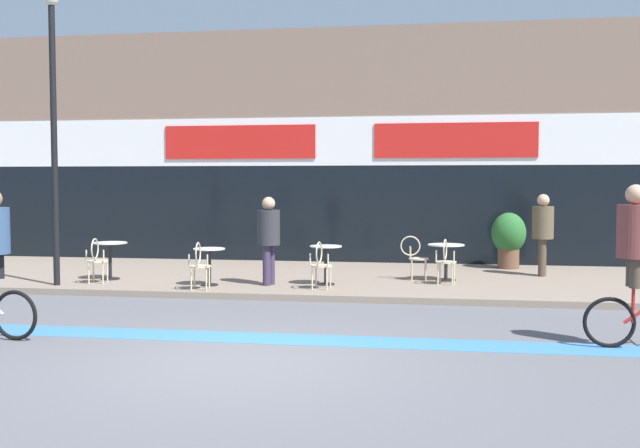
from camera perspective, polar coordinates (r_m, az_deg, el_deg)
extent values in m
plane|color=#5B5B60|center=(9.01, -6.42, -10.47)|extent=(120.00, 120.00, 0.00)
cube|color=gray|center=(15.99, 0.63, -4.17)|extent=(40.00, 5.50, 0.12)
cube|color=#7F6656|center=(20.58, 2.63, 5.60)|extent=(40.00, 4.00, 5.93)
cube|color=black|center=(18.62, 1.91, 0.78)|extent=(38.80, 0.10, 2.40)
cube|color=white|center=(18.65, 1.93, 6.32)|extent=(39.20, 0.14, 1.20)
cube|color=red|center=(19.11, -6.14, 6.23)|extent=(3.90, 0.08, 0.84)
cube|color=red|center=(18.43, 10.25, 6.30)|extent=(3.90, 0.08, 0.84)
cube|color=#3D7AB7|center=(10.31, -4.32, -8.67)|extent=(36.00, 0.70, 0.01)
cylinder|color=black|center=(15.98, -15.68, -4.04)|extent=(0.38, 0.38, 0.02)
cylinder|color=black|center=(15.94, -15.70, -2.76)|extent=(0.07, 0.07, 0.74)
cylinder|color=silver|center=(15.90, -15.72, -1.40)|extent=(0.70, 0.70, 0.02)
cylinder|color=black|center=(14.65, -8.42, -4.61)|extent=(0.34, 0.34, 0.02)
cylinder|color=black|center=(14.61, -8.43, -3.30)|extent=(0.07, 0.07, 0.70)
cylinder|color=silver|center=(14.57, -8.45, -1.89)|extent=(0.61, 0.61, 0.02)
cylinder|color=black|center=(14.60, 0.45, -4.60)|extent=(0.34, 0.34, 0.02)
cylinder|color=black|center=(14.55, 0.45, -3.21)|extent=(0.07, 0.07, 0.74)
cylinder|color=silver|center=(14.51, 0.45, -1.71)|extent=(0.62, 0.62, 0.02)
cylinder|color=black|center=(15.42, 9.56, -4.22)|extent=(0.40, 0.40, 0.02)
cylinder|color=black|center=(15.38, 9.58, -2.95)|extent=(0.07, 0.07, 0.71)
cylinder|color=silver|center=(15.35, 9.59, -1.58)|extent=(0.73, 0.73, 0.02)
cylinder|color=beige|center=(15.44, -16.56, -2.73)|extent=(0.45, 0.45, 0.03)
cylinder|color=beige|center=(15.64, -16.88, -3.49)|extent=(0.03, 0.03, 0.42)
cylinder|color=beige|center=(15.55, -15.90, -3.51)|extent=(0.03, 0.03, 0.42)
cylinder|color=beige|center=(15.37, -17.21, -3.61)|extent=(0.03, 0.03, 0.42)
cylinder|color=beige|center=(15.28, -16.22, -3.63)|extent=(0.03, 0.03, 0.42)
torus|color=beige|center=(15.25, -16.78, -1.81)|extent=(0.08, 0.41, 0.41)
cylinder|color=beige|center=(15.32, -17.38, -2.31)|extent=(0.03, 0.03, 0.23)
cylinder|color=beige|center=(15.21, -16.16, -2.33)|extent=(0.03, 0.03, 0.23)
cylinder|color=beige|center=(14.08, -9.12, -3.20)|extent=(0.44, 0.44, 0.03)
cylinder|color=beige|center=(14.27, -9.54, -4.03)|extent=(0.03, 0.03, 0.42)
cylinder|color=beige|center=(14.22, -8.44, -4.05)|extent=(0.03, 0.03, 0.42)
cylinder|color=beige|center=(14.00, -9.79, -4.17)|extent=(0.03, 0.03, 0.42)
cylinder|color=beige|center=(13.94, -8.66, -4.19)|extent=(0.03, 0.03, 0.42)
torus|color=beige|center=(13.89, -9.27, -2.20)|extent=(0.07, 0.41, 0.41)
cylinder|color=beige|center=(13.94, -9.95, -2.75)|extent=(0.03, 0.03, 0.23)
cylinder|color=beige|center=(13.87, -8.58, -2.77)|extent=(0.03, 0.03, 0.23)
cylinder|color=beige|center=(14.01, 0.10, -3.19)|extent=(0.44, 0.44, 0.03)
cylinder|color=beige|center=(14.20, -0.30, -4.02)|extent=(0.03, 0.03, 0.42)
cylinder|color=beige|center=(14.13, 0.80, -4.05)|extent=(0.03, 0.03, 0.42)
cylinder|color=beige|center=(13.93, -0.60, -4.16)|extent=(0.03, 0.03, 0.42)
cylinder|color=beige|center=(13.86, 0.52, -4.20)|extent=(0.03, 0.03, 0.42)
torus|color=beige|center=(13.82, -0.07, -2.19)|extent=(0.07, 0.41, 0.41)
cylinder|color=beige|center=(13.87, -0.76, -2.73)|extent=(0.03, 0.03, 0.23)
cylinder|color=beige|center=(13.79, 0.61, -2.77)|extent=(0.03, 0.03, 0.23)
cylinder|color=beige|center=(14.83, 9.59, -2.88)|extent=(0.45, 0.45, 0.03)
cylinder|color=beige|center=(15.01, 9.12, -3.66)|extent=(0.03, 0.03, 0.42)
cylinder|color=beige|center=(14.97, 10.19, -3.69)|extent=(0.03, 0.03, 0.42)
cylinder|color=beige|center=(14.73, 8.97, -3.79)|extent=(0.03, 0.03, 0.42)
cylinder|color=beige|center=(14.70, 10.05, -3.82)|extent=(0.03, 0.03, 0.42)
torus|color=beige|center=(14.63, 9.51, -1.93)|extent=(0.08, 0.41, 0.41)
cylinder|color=beige|center=(14.67, 8.84, -2.44)|extent=(0.03, 0.03, 0.23)
cylinder|color=beige|center=(14.62, 10.17, -2.47)|extent=(0.03, 0.03, 0.23)
cylinder|color=beige|center=(15.38, 7.53, -2.64)|extent=(0.42, 0.42, 0.03)
cylinder|color=beige|center=(15.55, 8.02, -3.41)|extent=(0.03, 0.03, 0.42)
cylinder|color=beige|center=(15.27, 8.06, -3.54)|extent=(0.03, 0.03, 0.42)
cylinder|color=beige|center=(15.54, 6.99, -3.41)|extent=(0.03, 0.03, 0.42)
cylinder|color=beige|center=(15.26, 7.01, -3.53)|extent=(0.03, 0.03, 0.42)
torus|color=beige|center=(15.35, 6.90, -1.66)|extent=(0.41, 0.05, 0.41)
cylinder|color=beige|center=(15.53, 6.88, -2.10)|extent=(0.03, 0.03, 0.23)
cylinder|color=beige|center=(15.19, 6.91, -2.23)|extent=(0.03, 0.03, 0.23)
cylinder|color=brown|center=(17.80, 14.16, -2.52)|extent=(0.49, 0.49, 0.49)
ellipsoid|color=#28662D|center=(17.75, 14.18, -0.67)|extent=(0.78, 0.78, 0.94)
cylinder|color=black|center=(15.31, -19.60, 5.64)|extent=(0.12, 0.12, 5.39)
torus|color=black|center=(10.35, 21.17, -7.00)|extent=(0.66, 0.05, 0.66)
cylinder|color=red|center=(10.38, 22.75, -5.72)|extent=(0.04, 0.04, 0.46)
cylinder|color=#4C3D2D|center=(10.40, 22.69, -3.38)|extent=(0.15, 0.15, 0.37)
cylinder|color=#4C3D2D|center=(10.24, 22.91, -3.49)|extent=(0.15, 0.15, 0.37)
cylinder|color=brown|center=(10.28, 22.87, -0.52)|extent=(0.44, 0.44, 0.68)
sphere|color=tan|center=(10.26, 22.93, 2.09)|extent=(0.25, 0.25, 0.25)
torus|color=black|center=(10.90, -22.22, -6.45)|extent=(0.68, 0.12, 0.68)
cylinder|color=#382D47|center=(14.63, -3.76, -3.10)|extent=(0.19, 0.19, 0.78)
cylinder|color=#382D47|center=(14.48, -4.09, -3.17)|extent=(0.19, 0.19, 0.78)
cylinder|color=#2D2D33|center=(14.49, -3.93, -0.27)|extent=(0.55, 0.55, 0.68)
sphere|color=tan|center=(14.47, -3.94, 1.57)|extent=(0.25, 0.25, 0.25)
cylinder|color=#4C3D2D|center=(16.51, 16.55, -2.48)|extent=(0.18, 0.18, 0.79)
cylinder|color=#4C3D2D|center=(16.68, 16.60, -2.42)|extent=(0.18, 0.18, 0.79)
cylinder|color=brown|center=(16.54, 16.62, 0.11)|extent=(0.53, 0.53, 0.69)
sphere|color=tan|center=(16.52, 16.65, 1.75)|extent=(0.26, 0.26, 0.26)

